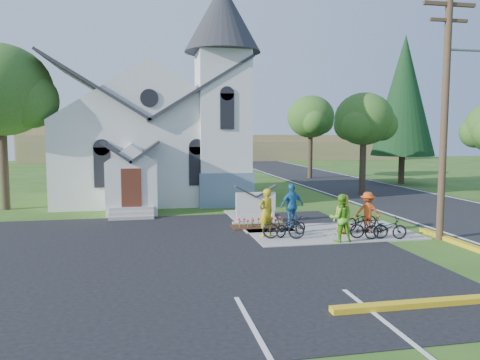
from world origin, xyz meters
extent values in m
plane|color=#2E5317|center=(0.00, 0.00, 0.00)|extent=(120.00, 120.00, 0.00)
cube|color=black|center=(-7.00, -2.00, 0.01)|extent=(20.00, 16.00, 0.02)
cube|color=black|center=(10.00, 15.00, 0.01)|extent=(8.00, 90.00, 0.02)
cube|color=#9D968D|center=(1.50, 0.50, 0.03)|extent=(7.00, 4.00, 0.05)
cube|color=white|center=(-6.00, 13.00, 2.50)|extent=(11.00, 9.00, 5.00)
cube|color=slate|center=(-1.70, 9.70, 1.00)|extent=(3.20, 3.20, 2.00)
cube|color=white|center=(-1.70, 9.70, 4.50)|extent=(3.00, 3.00, 9.00)
cone|color=#29292E|center=(-1.70, 9.70, 11.00)|extent=(4.50, 4.50, 4.00)
cube|color=white|center=(-7.00, 7.30, 1.40)|extent=(2.60, 2.40, 2.80)
cube|color=#542618|center=(-7.00, 6.07, 1.50)|extent=(1.00, 0.10, 2.00)
cube|color=#9D968D|center=(-1.20, 3.20, 0.05)|extent=(2.20, 0.40, 0.10)
cube|color=white|center=(-2.05, 3.20, 0.55)|extent=(0.12, 0.12, 1.00)
cube|color=white|center=(-0.35, 3.20, 0.55)|extent=(0.12, 0.12, 1.00)
cube|color=white|center=(-1.20, 3.20, 1.05)|extent=(1.90, 0.14, 0.90)
cube|color=#38220F|center=(-1.20, 2.30, 0.04)|extent=(2.60, 1.10, 0.07)
cylinder|color=#472E23|center=(5.30, -1.50, 5.00)|extent=(0.28, 0.28, 10.00)
cube|color=#472E23|center=(5.30, -1.50, 9.20)|extent=(2.20, 0.14, 0.14)
cube|color=#472E23|center=(5.30, -1.50, 8.60)|extent=(1.60, 0.12, 0.12)
cylinder|color=gray|center=(6.40, -1.50, 7.50)|extent=(2.20, 0.10, 0.10)
cylinder|color=#36291D|center=(-14.00, 10.00, 2.48)|extent=(0.44, 0.44, 4.95)
ellipsoid|color=#315C1F|center=(-14.00, 10.00, 6.63)|extent=(5.60, 5.60, 5.04)
cylinder|color=#36291D|center=(8.50, 12.00, 2.02)|extent=(0.44, 0.44, 4.05)
ellipsoid|color=#315C1F|center=(8.50, 12.00, 5.25)|extent=(4.00, 4.00, 3.60)
cylinder|color=#36291D|center=(9.00, 24.00, 2.25)|extent=(0.44, 0.44, 4.50)
ellipsoid|color=#315C1F|center=(9.00, 24.00, 5.82)|extent=(4.40, 4.40, 3.96)
cylinder|color=#36291D|center=(15.00, 18.00, 1.20)|extent=(0.50, 0.50, 2.40)
cone|color=black|center=(15.00, 18.00, 7.40)|extent=(5.20, 5.20, 10.00)
cube|color=olive|center=(6.00, 56.00, 2.00)|extent=(60.00, 8.00, 4.00)
cube|color=olive|center=(-10.00, 58.00, 2.80)|extent=(30.00, 6.00, 5.60)
cube|color=olive|center=(22.00, 54.00, 1.50)|extent=(25.00, 6.00, 3.00)
imported|color=gold|center=(-1.45, 0.28, 1.04)|extent=(0.85, 0.72, 1.97)
imported|color=black|center=(-0.45, 0.09, 0.46)|extent=(1.66, 1.13, 0.83)
imported|color=#60B722|center=(1.16, -1.20, 0.98)|extent=(0.91, 0.72, 1.85)
imported|color=black|center=(-0.90, -0.36, 0.55)|extent=(1.74, 0.92, 1.01)
imported|color=#2169A8|center=(0.13, 1.80, 1.04)|extent=(1.24, 0.75, 1.98)
imported|color=black|center=(2.97, 0.70, 0.50)|extent=(1.81, 1.06, 0.90)
imported|color=#C84616|center=(3.13, 0.44, 0.90)|extent=(1.25, 0.97, 1.70)
imported|color=black|center=(2.48, -0.98, 0.51)|extent=(1.59, 0.82, 0.92)
imported|color=gold|center=(1.86, 0.14, 0.89)|extent=(0.91, 0.69, 1.68)
imported|color=black|center=(3.10, -1.20, 0.50)|extent=(1.77, 0.85, 0.89)
camera|label=1|loc=(-6.22, -18.05, 4.27)|focal=35.00mm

